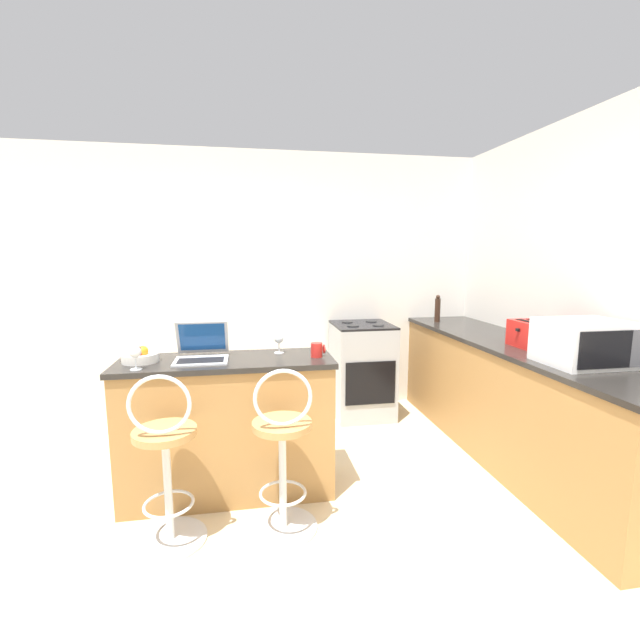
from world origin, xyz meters
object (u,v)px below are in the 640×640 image
wine_glass_short (279,340)px  fruit_bowl (141,356)px  bar_stool_near (166,465)px  laptop (202,350)px  stove_range (362,370)px  bar_stool_far (283,456)px  wine_glass_tall (135,353)px  mug_red (317,350)px  mug_white (539,335)px  microwave (585,343)px  toaster (532,334)px  pepper_mill (437,309)px

wine_glass_short → fruit_bowl: (-0.88, -0.10, -0.06)m
bar_stool_near → laptop: size_ratio=2.98×
stove_range → bar_stool_far: bearing=-118.8°
wine_glass_tall → wine_glass_short: (0.87, 0.29, -0.01)m
bar_stool_near → wine_glass_short: wine_glass_short is taller
mug_red → stove_range: bearing=62.3°
laptop → mug_white: laptop is taller
bar_stool_near → mug_red: (0.91, 0.44, 0.51)m
stove_range → wine_glass_short: bearing=-129.1°
mug_red → fruit_bowl: (-1.12, 0.05, -0.01)m
bar_stool_far → laptop: (-0.47, 0.51, 0.52)m
microwave → stove_range: bearing=118.0°
bar_stool_far → microwave: bearing=-1.1°
toaster → wine_glass_short: bearing=175.6°
microwave → mug_red: microwave is taller
pepper_mill → toaster: bearing=-83.1°
bar_stool_near → mug_white: mug_white is taller
bar_stool_far → pepper_mill: bearing=44.8°
mug_white → laptop: bearing=-176.6°
wine_glass_tall → pepper_mill: (2.55, 1.40, 0.03)m
wine_glass_tall → pepper_mill: size_ratio=0.52×
stove_range → mug_white: mug_white is taller
bar_stool_far → stove_range: size_ratio=1.06×
laptop → mug_white: 2.56m
mug_red → laptop: bearing=174.8°
mug_red → pepper_mill: bearing=41.2°
stove_range → bar_stool_near: bearing=-132.7°
bar_stool_far → fruit_bowl: size_ratio=4.38×
laptop → fruit_bowl: size_ratio=1.47×
wine_glass_tall → pepper_mill: bearing=28.8°
toaster → wine_glass_tall: (-2.70, -0.15, 0.00)m
toaster → mug_red: size_ratio=3.28×
toaster → wine_glass_tall: bearing=-176.8°
microwave → mug_white: (0.21, 0.70, -0.09)m
laptop → pepper_mill: pepper_mill is taller
mug_white → mug_red: bearing=-173.0°
mug_red → wine_glass_short: wine_glass_short is taller
laptop → pepper_mill: 2.49m
stove_range → mug_red: bearing=-117.7°
wine_glass_short → fruit_bowl: size_ratio=0.60×
wine_glass_tall → bar_stool_near: bearing=-57.2°
bar_stool_near → fruit_bowl: size_ratio=4.38×
stove_range → wine_glass_short: (-0.91, -1.11, 0.56)m
laptop → stove_range: (1.41, 1.20, -0.52)m
laptop → microwave: microwave is taller
laptop → stove_range: size_ratio=0.36×
mug_white → wine_glass_tall: 2.93m
bar_stool_near → wine_glass_short: (0.67, 0.59, 0.56)m
laptop → wine_glass_short: laptop is taller
toaster → bar_stool_far: bearing=-166.3°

